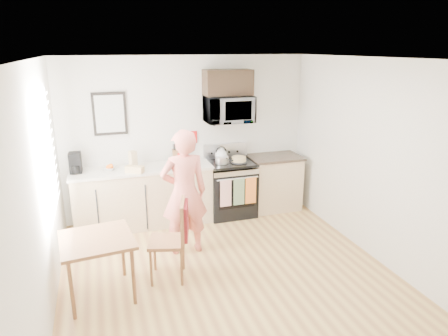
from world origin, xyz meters
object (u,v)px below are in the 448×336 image
object	(u,v)px
chair	(178,229)
person	(184,193)
cake	(239,160)
microwave	(229,109)
range	(230,189)
dining_table	(97,245)

from	to	relation	value
chair	person	bearing A→B (deg)	86.26
person	cake	size ratio (longest dim) A/B	6.19
microwave	cake	bearing A→B (deg)	-60.39
range	cake	xyz separation A→B (m)	(0.11, -0.09, 0.53)
range	microwave	xyz separation A→B (m)	(-0.00, 0.10, 1.32)
dining_table	cake	world-z (taller)	cake
person	cake	distance (m)	1.46
microwave	cake	distance (m)	0.82
range	person	distance (m)	1.50
range	microwave	size ratio (longest dim) A/B	1.53
microwave	dining_table	size ratio (longest dim) A/B	0.99
chair	cake	bearing A→B (deg)	64.92
person	dining_table	size ratio (longest dim) A/B	2.25
range	person	size ratio (longest dim) A/B	0.67
cake	chair	bearing A→B (deg)	-130.20
dining_table	cake	size ratio (longest dim) A/B	2.75
microwave	chair	bearing A→B (deg)	-124.52
microwave	cake	xyz separation A→B (m)	(0.11, -0.20, -0.79)
person	chair	distance (m)	0.70
microwave	chair	size ratio (longest dim) A/B	0.76
person	chair	xyz separation A→B (m)	(-0.21, -0.63, -0.22)
person	chair	size ratio (longest dim) A/B	1.72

